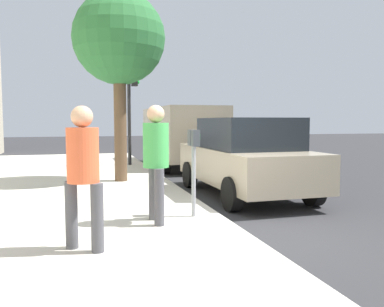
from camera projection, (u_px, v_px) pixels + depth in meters
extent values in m
plane|color=#2B2B2D|center=(237.00, 235.00, 5.99)|extent=(80.00, 80.00, 0.00)
cube|color=#B7B2A8|center=(21.00, 247.00, 5.17)|extent=(28.00, 6.00, 0.15)
cylinder|color=gray|center=(194.00, 181.00, 6.49)|extent=(0.07, 0.07, 1.15)
cube|color=#383D42|center=(195.00, 138.00, 6.34)|extent=(0.16, 0.11, 0.26)
cube|color=#383D42|center=(192.00, 138.00, 6.53)|extent=(0.16, 0.11, 0.26)
cube|color=#268C33|center=(199.00, 137.00, 6.35)|extent=(0.10, 0.01, 0.10)
cube|color=#268C33|center=(196.00, 136.00, 6.54)|extent=(0.10, 0.01, 0.10)
cylinder|color=#47474C|center=(154.00, 193.00, 6.29)|extent=(0.15, 0.15, 0.85)
cylinder|color=#47474C|center=(159.00, 197.00, 5.92)|extent=(0.15, 0.15, 0.85)
cylinder|color=green|center=(156.00, 145.00, 6.04)|extent=(0.39, 0.39, 0.67)
sphere|color=tan|center=(156.00, 114.00, 6.00)|extent=(0.27, 0.27, 0.27)
cylinder|color=#47474C|center=(71.00, 215.00, 4.86)|extent=(0.15, 0.15, 0.82)
cylinder|color=#47474C|center=(97.00, 218.00, 4.72)|extent=(0.15, 0.15, 0.82)
cylinder|color=#D85933|center=(83.00, 155.00, 4.73)|extent=(0.38, 0.38, 0.65)
sphere|color=tan|center=(82.00, 117.00, 4.69)|extent=(0.26, 0.26, 0.26)
cube|color=gray|center=(244.00, 165.00, 9.10)|extent=(4.43, 1.91, 0.76)
cube|color=black|center=(248.00, 133.00, 8.85)|extent=(2.22, 1.73, 0.68)
cylinder|color=black|center=(190.00, 175.00, 10.25)|extent=(0.66, 0.23, 0.66)
cylinder|color=black|center=(252.00, 172.00, 10.75)|extent=(0.66, 0.23, 0.66)
cylinder|color=black|center=(232.00, 194.00, 7.52)|extent=(0.66, 0.23, 0.66)
cylinder|color=black|center=(313.00, 190.00, 8.01)|extent=(0.66, 0.23, 0.66)
cube|color=gray|center=(181.00, 132.00, 14.65)|extent=(5.21, 2.02, 1.80)
cylinder|color=black|center=(148.00, 154.00, 16.09)|extent=(0.76, 0.22, 0.76)
cylinder|color=black|center=(194.00, 153.00, 16.60)|extent=(0.76, 0.22, 0.76)
cylinder|color=black|center=(165.00, 162.00, 12.85)|extent=(0.76, 0.22, 0.76)
cylinder|color=black|center=(221.00, 161.00, 13.35)|extent=(0.76, 0.22, 0.76)
cylinder|color=brown|center=(120.00, 124.00, 10.29)|extent=(0.32, 0.32, 2.94)
sphere|color=#2B6B34|center=(119.00, 38.00, 10.11)|extent=(2.34, 2.34, 2.34)
cylinder|color=black|center=(129.00, 114.00, 14.04)|extent=(0.12, 0.12, 3.60)
cube|color=black|center=(134.00, 75.00, 13.99)|extent=(0.24, 0.20, 0.76)
sphere|color=red|center=(137.00, 68.00, 14.00)|extent=(0.14, 0.14, 0.14)
sphere|color=orange|center=(138.00, 75.00, 14.02)|extent=(0.14, 0.14, 0.14)
sphere|color=green|center=(138.00, 82.00, 14.04)|extent=(0.14, 0.14, 0.14)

